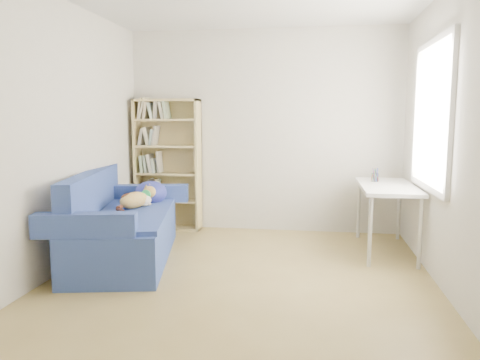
# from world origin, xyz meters

# --- Properties ---
(ground) EXTENTS (4.00, 4.00, 0.00)m
(ground) POSITION_xyz_m (0.00, 0.00, 0.00)
(ground) COLOR olive
(ground) RESTS_ON ground
(room_shell) EXTENTS (3.54, 4.04, 2.62)m
(room_shell) POSITION_xyz_m (0.10, 0.03, 1.64)
(room_shell) COLOR silver
(room_shell) RESTS_ON ground
(sofa) EXTENTS (1.23, 2.03, 0.92)m
(sofa) POSITION_xyz_m (-1.33, 0.48, 0.35)
(sofa) COLOR navy
(sofa) RESTS_ON ground
(bookshelf) EXTENTS (0.86, 0.27, 1.71)m
(bookshelf) POSITION_xyz_m (-1.25, 1.85, 0.79)
(bookshelf) COLOR tan
(bookshelf) RESTS_ON ground
(desk) EXTENTS (0.58, 1.25, 0.75)m
(desk) POSITION_xyz_m (1.44, 1.18, 0.68)
(desk) COLOR white
(desk) RESTS_ON ground
(pen_cup) EXTENTS (0.08, 0.08, 0.16)m
(pen_cup) POSITION_xyz_m (1.34, 1.43, 0.81)
(pen_cup) COLOR white
(pen_cup) RESTS_ON desk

